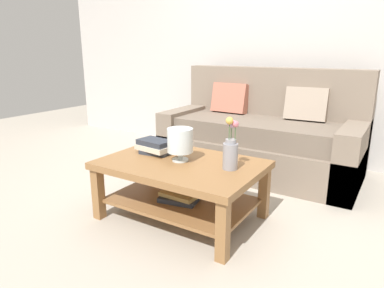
# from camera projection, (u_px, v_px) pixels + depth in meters

# --- Properties ---
(ground_plane) EXTENTS (10.00, 10.00, 0.00)m
(ground_plane) POSITION_uv_depth(u_px,v_px,m) (202.00, 201.00, 2.92)
(ground_plane) COLOR #ADA393
(back_wall) EXTENTS (6.40, 0.12, 2.70)m
(back_wall) POSITION_uv_depth(u_px,v_px,m) (276.00, 40.00, 3.91)
(back_wall) COLOR #BCB7B2
(back_wall) RESTS_ON ground
(couch) EXTENTS (1.96, 0.90, 1.06)m
(couch) POSITION_uv_depth(u_px,v_px,m) (261.00, 137.00, 3.57)
(couch) COLOR #7A6B5B
(couch) RESTS_ON ground
(coffee_table) EXTENTS (1.16, 0.79, 0.45)m
(coffee_table) POSITION_uv_depth(u_px,v_px,m) (181.00, 178.00, 2.55)
(coffee_table) COLOR olive
(coffee_table) RESTS_ON ground
(book_stack_main) EXTENTS (0.31, 0.25, 0.11)m
(book_stack_main) POSITION_uv_depth(u_px,v_px,m) (156.00, 146.00, 2.71)
(book_stack_main) COLOR #2D333D
(book_stack_main) RESTS_ON coffee_table
(glass_hurricane_vase) EXTENTS (0.19, 0.19, 0.24)m
(glass_hurricane_vase) POSITION_uv_depth(u_px,v_px,m) (181.00, 141.00, 2.50)
(glass_hurricane_vase) COLOR silver
(glass_hurricane_vase) RESTS_ON coffee_table
(flower_pitcher) EXTENTS (0.10, 0.10, 0.37)m
(flower_pitcher) POSITION_uv_depth(u_px,v_px,m) (231.00, 150.00, 2.33)
(flower_pitcher) COLOR gray
(flower_pitcher) RESTS_ON coffee_table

